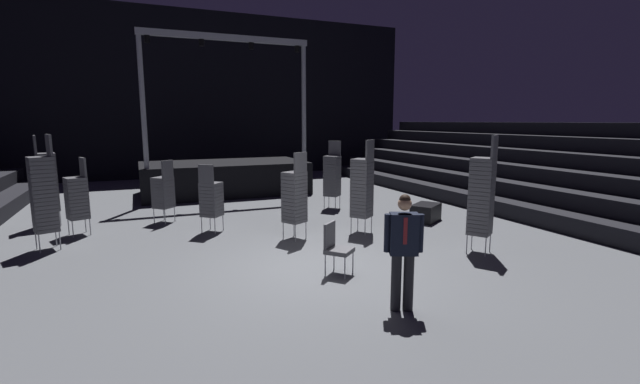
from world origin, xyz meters
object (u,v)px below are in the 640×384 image
(chair_stack_rear_centre, at_px, (482,195))
(chair_stack_aisle_left, at_px, (47,181))
(chair_stack_rear_left, at_px, (211,198))
(man_with_tie, at_px, (403,246))
(chair_stack_front_right, at_px, (43,193))
(chair_stack_rear_right, at_px, (362,187))
(stage_riser, at_px, (225,176))
(chair_stack_mid_right, at_px, (297,187))
(chair_stack_mid_centre, at_px, (77,197))
(equipment_road_case, at_px, (426,213))
(chair_stack_mid_left, at_px, (295,196))
(loose_chair_near_man, at_px, (336,245))
(chair_stack_front_left, at_px, (163,191))
(chair_stack_aisle_right, at_px, (332,175))

(chair_stack_rear_centre, height_order, chair_stack_aisle_left, chair_stack_rear_centre)
(chair_stack_rear_left, relative_size, chair_stack_aisle_left, 0.72)
(man_with_tie, relative_size, chair_stack_rear_left, 1.01)
(chair_stack_front_right, height_order, chair_stack_rear_right, chair_stack_front_right)
(stage_riser, relative_size, chair_stack_rear_right, 2.62)
(chair_stack_mid_right, relative_size, chair_stack_aisle_left, 0.72)
(chair_stack_mid_centre, distance_m, equipment_road_case, 8.96)
(chair_stack_mid_left, bearing_deg, chair_stack_rear_right, -32.27)
(chair_stack_mid_left, bearing_deg, chair_stack_mid_centre, 124.40)
(man_with_tie, distance_m, chair_stack_mid_left, 4.31)
(chair_stack_front_right, xyz_separation_m, chair_stack_rear_right, (6.93, -1.36, -0.08))
(chair_stack_rear_right, bearing_deg, stage_riser, 69.06)
(chair_stack_rear_centre, distance_m, loose_chair_near_man, 3.39)
(stage_riser, height_order, chair_stack_mid_left, stage_riser)
(chair_stack_mid_right, relative_size, chair_stack_rear_left, 1.00)
(chair_stack_mid_right, bearing_deg, man_with_tie, 171.26)
(man_with_tie, relative_size, chair_stack_rear_centre, 0.70)
(man_with_tie, bearing_deg, chair_stack_rear_centre, -126.21)
(stage_riser, distance_m, chair_stack_rear_centre, 10.40)
(chair_stack_mid_right, xyz_separation_m, chair_stack_mid_centre, (-5.65, 0.02, 0.08))
(equipment_road_case, bearing_deg, chair_stack_mid_left, -175.39)
(equipment_road_case, relative_size, loose_chair_near_man, 0.95)
(chair_stack_aisle_left, bearing_deg, chair_stack_front_right, -5.46)
(chair_stack_front_right, bearing_deg, chair_stack_mid_centre, -42.46)
(chair_stack_mid_left, xyz_separation_m, chair_stack_mid_centre, (-4.72, 2.39, -0.08))
(chair_stack_front_left, xyz_separation_m, chair_stack_mid_left, (2.73, -2.99, 0.17))
(chair_stack_rear_centre, distance_m, chair_stack_aisle_right, 5.59)
(chair_stack_aisle_right, bearing_deg, chair_stack_rear_right, 126.17)
(chair_stack_rear_right, bearing_deg, chair_stack_mid_left, 140.27)
(chair_stack_mid_centre, relative_size, equipment_road_case, 2.09)
(man_with_tie, xyz_separation_m, chair_stack_mid_centre, (-4.85, 6.70, -0.04))
(chair_stack_front_right, xyz_separation_m, chair_stack_rear_left, (3.52, 0.17, -0.38))
(man_with_tie, xyz_separation_m, chair_stack_rear_left, (-1.82, 5.73, -0.12))
(chair_stack_mid_left, height_order, chair_stack_aisle_right, chair_stack_aisle_right)
(chair_stack_front_left, distance_m, chair_stack_rear_right, 5.43)
(man_with_tie, xyz_separation_m, loose_chair_near_man, (-0.25, 1.78, -0.45))
(chair_stack_front_right, distance_m, loose_chair_near_man, 6.39)
(stage_riser, xyz_separation_m, chair_stack_aisle_right, (2.59, -4.27, 0.39))
(chair_stack_mid_centre, distance_m, chair_stack_rear_centre, 9.34)
(chair_stack_front_left, relative_size, chair_stack_aisle_right, 0.80)
(chair_stack_mid_right, bearing_deg, loose_chair_near_man, 166.04)
(man_with_tie, xyz_separation_m, chair_stack_front_right, (-5.34, 5.56, 0.26))
(loose_chair_near_man, bearing_deg, chair_stack_front_left, -105.76)
(chair_stack_rear_centre, xyz_separation_m, loose_chair_near_man, (-3.31, 0.02, -0.70))
(chair_stack_front_right, distance_m, equipment_road_case, 9.28)
(stage_riser, relative_size, equipment_road_case, 6.71)
(equipment_road_case, bearing_deg, chair_stack_front_right, 174.17)
(loose_chair_near_man, bearing_deg, chair_stack_mid_centre, -87.93)
(chair_stack_rear_centre, bearing_deg, stage_riser, 76.63)
(chair_stack_front_left, distance_m, chair_stack_rear_centre, 8.13)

